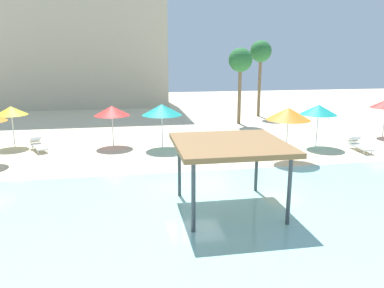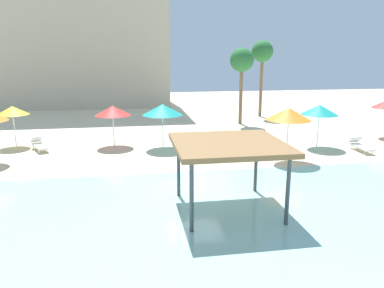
{
  "view_description": "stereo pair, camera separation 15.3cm",
  "coord_description": "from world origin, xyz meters",
  "px_view_note": "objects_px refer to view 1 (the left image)",
  "views": [
    {
      "loc": [
        -2.85,
        -15.66,
        5.65
      ],
      "look_at": [
        0.21,
        2.0,
        1.3
      ],
      "focal_mm": 35.01,
      "sensor_mm": 36.0,
      "label": 1
    },
    {
      "loc": [
        -2.7,
        -15.69,
        5.65
      ],
      "look_at": [
        0.21,
        2.0,
        1.3
      ],
      "focal_mm": 35.01,
      "sensor_mm": 36.0,
      "label": 2
    }
  ],
  "objects_px": {
    "beach_umbrella_yellow_4": "(11,111)",
    "beach_umbrella_orange_5": "(288,114)",
    "shade_pavilion": "(230,147)",
    "beach_umbrella_teal_7": "(319,110)",
    "beach_umbrella_red_3": "(112,111)",
    "palm_tree_0": "(240,62)",
    "lounge_chair_0": "(38,145)",
    "beach_umbrella_teal_6": "(162,110)",
    "lounge_chair_1": "(359,145)",
    "palm_tree_1": "(261,53)",
    "lounge_chair_2": "(240,149)"
  },
  "relations": [
    {
      "from": "beach_umbrella_orange_5",
      "to": "palm_tree_1",
      "type": "distance_m",
      "value": 15.1
    },
    {
      "from": "lounge_chair_0",
      "to": "palm_tree_0",
      "type": "xyz_separation_m",
      "value": [
        14.34,
        6.44,
        4.67
      ]
    },
    {
      "from": "shade_pavilion",
      "to": "beach_umbrella_teal_6",
      "type": "bearing_deg",
      "value": 98.97
    },
    {
      "from": "shade_pavilion",
      "to": "lounge_chair_2",
      "type": "distance_m",
      "value": 8.14
    },
    {
      "from": "lounge_chair_1",
      "to": "lounge_chair_2",
      "type": "relative_size",
      "value": 0.99
    },
    {
      "from": "beach_umbrella_yellow_4",
      "to": "lounge_chair_0",
      "type": "height_order",
      "value": "beach_umbrella_yellow_4"
    },
    {
      "from": "beach_umbrella_teal_7",
      "to": "palm_tree_1",
      "type": "bearing_deg",
      "value": 87.89
    },
    {
      "from": "beach_umbrella_teal_6",
      "to": "lounge_chair_1",
      "type": "height_order",
      "value": "beach_umbrella_teal_6"
    },
    {
      "from": "shade_pavilion",
      "to": "palm_tree_0",
      "type": "bearing_deg",
      "value": 72.03
    },
    {
      "from": "lounge_chair_2",
      "to": "beach_umbrella_teal_7",
      "type": "bearing_deg",
      "value": 68.03
    },
    {
      "from": "beach_umbrella_red_3",
      "to": "beach_umbrella_teal_7",
      "type": "height_order",
      "value": "beach_umbrella_teal_7"
    },
    {
      "from": "lounge_chair_1",
      "to": "palm_tree_1",
      "type": "height_order",
      "value": "palm_tree_1"
    },
    {
      "from": "beach_umbrella_red_3",
      "to": "lounge_chair_0",
      "type": "distance_m",
      "value": 4.78
    },
    {
      "from": "shade_pavilion",
      "to": "palm_tree_1",
      "type": "bearing_deg",
      "value": 67.54
    },
    {
      "from": "beach_umbrella_yellow_4",
      "to": "palm_tree_0",
      "type": "distance_m",
      "value": 17.06
    },
    {
      "from": "palm_tree_1",
      "to": "shade_pavilion",
      "type": "bearing_deg",
      "value": -112.46
    },
    {
      "from": "beach_umbrella_teal_6",
      "to": "lounge_chair_2",
      "type": "xyz_separation_m",
      "value": [
        4.24,
        -2.33,
        -2.04
      ]
    },
    {
      "from": "beach_umbrella_red_3",
      "to": "lounge_chair_2",
      "type": "height_order",
      "value": "beach_umbrella_red_3"
    },
    {
      "from": "beach_umbrella_teal_6",
      "to": "beach_umbrella_teal_7",
      "type": "xyz_separation_m",
      "value": [
        9.41,
        -1.36,
        -0.04
      ]
    },
    {
      "from": "shade_pavilion",
      "to": "beach_umbrella_red_3",
      "type": "distance_m",
      "value": 11.59
    },
    {
      "from": "beach_umbrella_orange_5",
      "to": "lounge_chair_0",
      "type": "relative_size",
      "value": 1.46
    },
    {
      "from": "beach_umbrella_red_3",
      "to": "lounge_chair_1",
      "type": "distance_m",
      "value": 15.05
    },
    {
      "from": "beach_umbrella_red_3",
      "to": "beach_umbrella_orange_5",
      "type": "xyz_separation_m",
      "value": [
        9.27,
        -4.93,
        0.32
      ]
    },
    {
      "from": "beach_umbrella_teal_6",
      "to": "beach_umbrella_teal_7",
      "type": "bearing_deg",
      "value": -8.24
    },
    {
      "from": "lounge_chair_2",
      "to": "beach_umbrella_yellow_4",
      "type": "bearing_deg",
      "value": -140.25
    },
    {
      "from": "beach_umbrella_orange_5",
      "to": "beach_umbrella_teal_6",
      "type": "xyz_separation_m",
      "value": [
        -6.29,
        3.97,
        -0.19
      ]
    },
    {
      "from": "lounge_chair_1",
      "to": "palm_tree_0",
      "type": "bearing_deg",
      "value": -153.69
    },
    {
      "from": "shade_pavilion",
      "to": "beach_umbrella_orange_5",
      "type": "bearing_deg",
      "value": 50.38
    },
    {
      "from": "shade_pavilion",
      "to": "beach_umbrella_teal_7",
      "type": "relative_size",
      "value": 1.49
    },
    {
      "from": "beach_umbrella_yellow_4",
      "to": "lounge_chair_0",
      "type": "xyz_separation_m",
      "value": [
        1.67,
        -1.24,
        -1.92
      ]
    },
    {
      "from": "shade_pavilion",
      "to": "lounge_chair_0",
      "type": "relative_size",
      "value": 1.99
    },
    {
      "from": "beach_umbrella_yellow_4",
      "to": "beach_umbrella_orange_5",
      "type": "distance_m",
      "value": 16.41
    },
    {
      "from": "beach_umbrella_yellow_4",
      "to": "beach_umbrella_teal_6",
      "type": "distance_m",
      "value": 9.23
    },
    {
      "from": "beach_umbrella_red_3",
      "to": "beach_umbrella_yellow_4",
      "type": "bearing_deg",
      "value": 171.27
    },
    {
      "from": "beach_umbrella_red_3",
      "to": "palm_tree_0",
      "type": "distance_m",
      "value": 12.02
    },
    {
      "from": "shade_pavilion",
      "to": "beach_umbrella_teal_7",
      "type": "bearing_deg",
      "value": 46.69
    },
    {
      "from": "shade_pavilion",
      "to": "beach_umbrella_red_3",
      "type": "height_order",
      "value": "shade_pavilion"
    },
    {
      "from": "beach_umbrella_red_3",
      "to": "lounge_chair_2",
      "type": "relative_size",
      "value": 1.32
    },
    {
      "from": "lounge_chair_1",
      "to": "palm_tree_1",
      "type": "distance_m",
      "value": 14.16
    },
    {
      "from": "shade_pavilion",
      "to": "lounge_chair_2",
      "type": "xyz_separation_m",
      "value": [
        2.7,
        7.39,
        -2.08
      ]
    },
    {
      "from": "beach_umbrella_teal_6",
      "to": "lounge_chair_0",
      "type": "bearing_deg",
      "value": 174.96
    },
    {
      "from": "shade_pavilion",
      "to": "beach_umbrella_yellow_4",
      "type": "distance_m",
      "value": 15.69
    },
    {
      "from": "beach_umbrella_teal_6",
      "to": "lounge_chair_0",
      "type": "relative_size",
      "value": 1.37
    },
    {
      "from": "palm_tree_0",
      "to": "palm_tree_1",
      "type": "distance_m",
      "value": 4.41
    },
    {
      "from": "palm_tree_0",
      "to": "lounge_chair_1",
      "type": "bearing_deg",
      "value": -65.02
    },
    {
      "from": "shade_pavilion",
      "to": "palm_tree_1",
      "type": "distance_m",
      "value": 21.99
    },
    {
      "from": "lounge_chair_1",
      "to": "beach_umbrella_teal_6",
      "type": "bearing_deg",
      "value": -101.55
    },
    {
      "from": "beach_umbrella_yellow_4",
      "to": "lounge_chair_1",
      "type": "xyz_separation_m",
      "value": [
        20.54,
        -4.52,
        -1.92
      ]
    },
    {
      "from": "shade_pavilion",
      "to": "beach_umbrella_yellow_4",
      "type": "height_order",
      "value": "shade_pavilion"
    },
    {
      "from": "beach_umbrella_yellow_4",
      "to": "palm_tree_0",
      "type": "height_order",
      "value": "palm_tree_0"
    }
  ]
}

